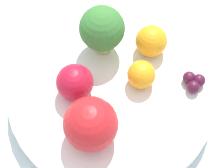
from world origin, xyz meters
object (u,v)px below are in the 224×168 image
apple_green (91,124)px  orange_front (154,43)px  grape_cluster (194,82)px  broccoli (102,29)px  apple_red (75,82)px  bowl (112,93)px  orange_back (141,75)px

apple_green → orange_front: (0.02, -0.14, -0.01)m
orange_front → grape_cluster: size_ratio=1.45×
broccoli → grape_cluster: (-0.12, -0.03, -0.03)m
broccoli → apple_green: size_ratio=1.15×
apple_green → orange_front: bearing=-82.2°
apple_red → orange_front: size_ratio=1.10×
apple_green → orange_front: apple_green is taller
apple_green → orange_front: 0.14m
apple_red → orange_front: bearing=-107.6°
bowl → orange_back: 0.05m
broccoli → orange_back: size_ratio=2.02×
apple_green → broccoli: bearing=-53.9°
apple_red → orange_back: size_ratio=1.28×
orange_back → grape_cluster: size_ratio=1.24×
bowl → grape_cluster: size_ratio=9.22×
broccoli → orange_back: bearing=174.4°
broccoli → orange_front: 0.07m
broccoli → grape_cluster: bearing=-165.0°
apple_red → apple_green: 0.06m
bowl → apple_green: size_ratio=4.24×
orange_front → orange_back: 0.05m
apple_red → orange_front: (-0.04, -0.11, -0.00)m
orange_front → grape_cluster: orange_front is taller
apple_green → orange_back: 0.10m
orange_front → apple_green: bearing=97.8°
apple_red → orange_back: (-0.05, -0.06, -0.01)m
grape_cluster → apple_red: bearing=44.9°
apple_red → orange_back: 0.08m
broccoli → apple_red: broccoli is taller
bowl → broccoli: bearing=-37.2°
bowl → broccoli: broccoli is taller
apple_green → orange_back: size_ratio=1.75×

